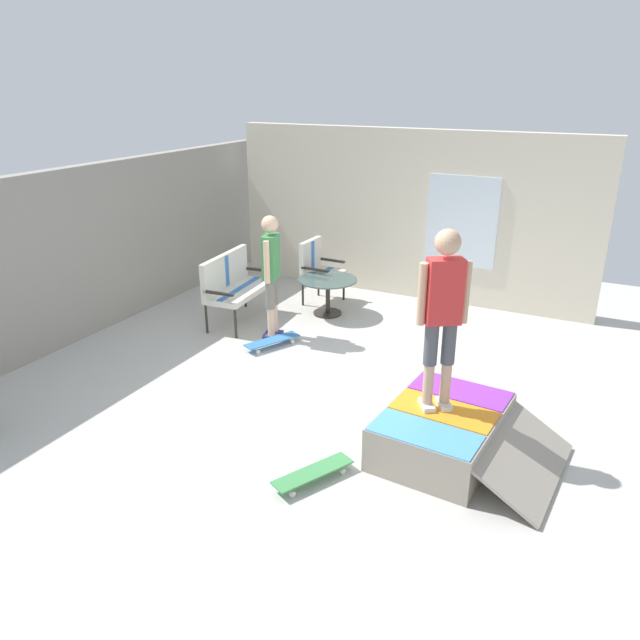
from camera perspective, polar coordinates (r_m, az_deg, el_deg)
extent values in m
cube|color=beige|center=(7.13, 1.48, -7.45)|extent=(12.00, 12.00, 0.10)
cube|color=gray|center=(9.00, -22.27, 5.51)|extent=(9.00, 0.20, 2.33)
cube|color=beige|center=(10.17, 8.24, 9.66)|extent=(0.20, 6.00, 2.70)
cube|color=silver|center=(9.83, 13.05, 8.92)|extent=(0.03, 1.10, 1.40)
cube|color=gray|center=(6.15, 11.31, -10.09)|extent=(1.50, 1.13, 0.44)
cube|color=#4C99D8|center=(5.65, 9.74, -10.34)|extent=(0.53, 1.01, 0.01)
cube|color=orange|center=(6.04, 11.47, -8.24)|extent=(0.53, 1.01, 0.01)
cube|color=purple|center=(6.44, 12.97, -6.40)|extent=(0.53, 1.01, 0.01)
cylinder|color=#B2B2B7|center=(6.20, 7.24, -7.43)|extent=(1.37, 0.16, 0.05)
cube|color=gray|center=(6.00, 18.47, -12.01)|extent=(1.43, 0.75, 0.37)
cylinder|color=#2D2823|center=(8.64, -7.87, -0.30)|extent=(0.04, 0.04, 0.44)
cylinder|color=#2D2823|center=(9.61, -4.51, 2.12)|extent=(0.04, 0.04, 0.44)
cylinder|color=#2D2823|center=(8.87, -10.53, 0.12)|extent=(0.04, 0.04, 0.44)
cylinder|color=#2D2823|center=(9.82, -6.98, 2.44)|extent=(0.04, 0.04, 0.44)
cube|color=silver|center=(9.14, -7.48, 2.69)|extent=(1.29, 0.66, 0.08)
cube|color=#3872C6|center=(9.13, -7.49, 2.94)|extent=(1.21, 0.21, 0.00)
cube|color=silver|center=(9.17, -8.86, 4.57)|extent=(1.25, 0.19, 0.50)
cube|color=#3872C6|center=(9.17, -8.86, 4.57)|extent=(0.11, 0.09, 0.46)
cube|color=#2D2823|center=(8.60, -9.45, 2.47)|extent=(0.08, 0.47, 0.04)
cube|color=#2D2823|center=(9.60, -5.80, 4.69)|extent=(0.08, 0.47, 0.04)
cylinder|color=#2D2823|center=(9.61, 0.84, 2.18)|extent=(0.04, 0.04, 0.44)
cylinder|color=#2D2823|center=(10.07, 2.23, 3.08)|extent=(0.04, 0.04, 0.44)
cylinder|color=#2D2823|center=(9.82, -1.61, 2.60)|extent=(0.04, 0.04, 0.44)
cylinder|color=#2D2823|center=(10.27, -0.14, 3.47)|extent=(0.04, 0.04, 0.44)
cube|color=silver|center=(9.86, 0.34, 4.28)|extent=(0.63, 0.56, 0.08)
cube|color=#3872C6|center=(9.85, 0.34, 4.51)|extent=(0.58, 0.11, 0.00)
cube|color=silver|center=(9.88, -0.88, 6.07)|extent=(0.62, 0.09, 0.50)
cube|color=#3872C6|center=(9.88, -0.88, 6.07)|extent=(0.10, 0.09, 0.46)
cube|color=#2D2823|center=(9.57, -0.46, 4.74)|extent=(0.05, 0.47, 0.04)
cube|color=#2D2823|center=(10.06, 1.10, 5.58)|extent=(0.05, 0.47, 0.04)
cylinder|color=#2D2823|center=(9.42, 0.71, 2.14)|extent=(0.06, 0.06, 0.55)
cylinder|color=#2D2823|center=(9.51, 0.70, 0.66)|extent=(0.44, 0.44, 0.03)
cylinder|color=#425651|center=(9.33, 0.72, 3.79)|extent=(0.90, 0.90, 0.02)
cube|color=navy|center=(8.63, -4.53, -1.58)|extent=(0.17, 0.26, 0.05)
cylinder|color=beige|center=(8.55, -4.58, -0.17)|extent=(0.10, 0.10, 0.41)
cylinder|color=slate|center=(8.41, -4.66, 2.42)|extent=(0.13, 0.13, 0.41)
cube|color=navy|center=(8.78, -4.23, -1.15)|extent=(0.17, 0.26, 0.05)
cylinder|color=beige|center=(8.70, -4.27, 0.24)|extent=(0.10, 0.10, 0.41)
cylinder|color=slate|center=(8.56, -4.35, 2.78)|extent=(0.13, 0.13, 0.41)
cube|color=#3F8C4C|center=(8.33, -4.60, 5.89)|extent=(0.36, 0.26, 0.60)
sphere|color=beige|center=(8.22, -4.70, 8.89)|extent=(0.23, 0.23, 0.23)
cylinder|color=beige|center=(8.15, -4.98, 5.38)|extent=(0.08, 0.08, 0.57)
cylinder|color=beige|center=(8.52, -4.23, 6.12)|extent=(0.08, 0.08, 0.57)
cube|color=silver|center=(6.08, 11.45, -7.66)|extent=(0.26, 0.22, 0.05)
cylinder|color=tan|center=(5.98, 11.61, -5.72)|extent=(0.10, 0.10, 0.41)
cylinder|color=#4C4C51|center=(5.80, 11.91, -2.10)|extent=(0.13, 0.13, 0.41)
cube|color=silver|center=(6.04, 9.90, -7.79)|extent=(0.26, 0.22, 0.05)
cylinder|color=tan|center=(5.93, 10.04, -5.84)|extent=(0.10, 0.10, 0.41)
cylinder|color=#4C4C51|center=(5.75, 10.30, -2.20)|extent=(0.13, 0.13, 0.41)
cube|color=red|center=(5.60, 11.48, 2.64)|extent=(0.33, 0.37, 0.61)
sphere|color=tan|center=(5.47, 11.83, 7.11)|extent=(0.23, 0.23, 0.23)
cylinder|color=tan|center=(5.67, 13.39, 2.51)|extent=(0.08, 0.08, 0.58)
cylinder|color=tan|center=(5.54, 9.50, 2.38)|extent=(0.08, 0.08, 0.58)
cube|color=#3372B2|center=(8.35, -4.48, -1.89)|extent=(0.81, 0.53, 0.02)
cylinder|color=silver|center=(8.46, -2.58, -2.01)|extent=(0.06, 0.05, 0.06)
cylinder|color=silver|center=(8.58, -3.20, -1.67)|extent=(0.06, 0.05, 0.06)
cylinder|color=silver|center=(8.18, -5.80, -2.96)|extent=(0.06, 0.05, 0.06)
cylinder|color=silver|center=(8.31, -6.38, -2.60)|extent=(0.06, 0.05, 0.06)
cube|color=#3F8C4C|center=(5.70, -0.65, -13.97)|extent=(0.80, 0.54, 0.02)
cylinder|color=silver|center=(5.83, 2.13, -13.90)|extent=(0.06, 0.05, 0.06)
cylinder|color=silver|center=(5.93, 1.15, -13.19)|extent=(0.06, 0.05, 0.06)
cylinder|color=silver|center=(5.56, -2.58, -15.88)|extent=(0.06, 0.05, 0.06)
cylinder|color=silver|center=(5.67, -3.51, -15.08)|extent=(0.06, 0.05, 0.06)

